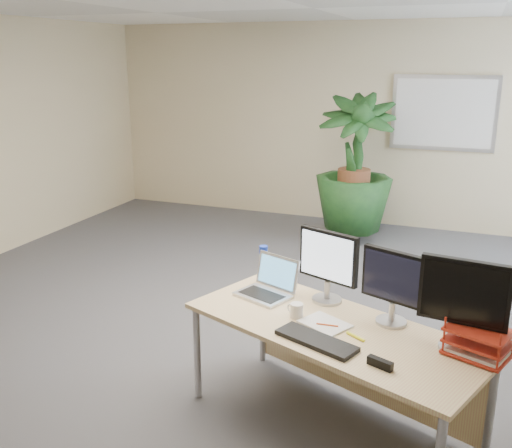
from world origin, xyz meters
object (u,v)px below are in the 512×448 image
at_px(floor_plant, 354,183).
at_px(monitor_right, 394,283).
at_px(monitor_left, 328,262).
at_px(desk, 341,342).
at_px(laptop, 269,286).

relative_size(floor_plant, monitor_right, 3.26).
bearing_deg(monitor_left, monitor_right, -21.71).
height_order(monitor_left, monitor_right, monitor_left).
relative_size(desk, monitor_left, 4.09).
xyz_separation_m(monitor_left, monitor_right, (0.44, -0.18, -0.01)).
xyz_separation_m(desk, laptop, (-0.56, 0.22, 0.21)).
xyz_separation_m(monitor_left, laptop, (-0.40, -0.03, -0.22)).
distance_m(desk, monitor_left, 0.52).
bearing_deg(monitor_right, desk, -164.51).
bearing_deg(desk, monitor_right, 15.49).
bearing_deg(floor_plant, laptop, -87.67).
height_order(monitor_left, laptop, monitor_left).
relative_size(desk, laptop, 4.55).
xyz_separation_m(monitor_right, laptop, (-0.84, 0.15, -0.20)).
bearing_deg(desk, floor_plant, 100.74).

